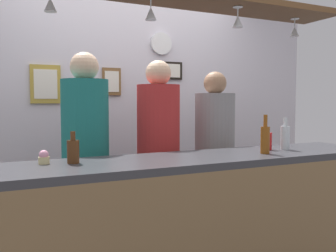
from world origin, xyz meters
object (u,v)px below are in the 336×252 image
object	(u,v)px
person_left_teal_shirt	(86,148)
picture_frame_upper_small	(172,71)
wall_clock	(161,44)
bottle_soda_clear	(285,137)
picture_frame_caricature	(46,84)
person_right_grey_shirt	(215,149)
bottle_beer_amber_tall	(265,139)
cupcake	(44,158)
bottle_beer_brown_stubby	(73,151)
picture_frame_crest	(112,82)
drink_can	(267,141)
person_middle_red_shirt	(158,146)

from	to	relation	value
person_left_teal_shirt	picture_frame_upper_small	xyz separation A→B (m)	(1.07, 0.75, 0.65)
wall_clock	person_left_teal_shirt	bearing A→B (deg)	-141.63
bottle_soda_clear	picture_frame_caricature	bearing A→B (deg)	136.68
person_right_grey_shirt	picture_frame_caricature	size ratio (longest dim) A/B	4.85
bottle_beer_amber_tall	bottle_soda_clear	world-z (taller)	bottle_beer_amber_tall
person_right_grey_shirt	cupcake	bearing A→B (deg)	-159.75
bottle_beer_brown_stubby	wall_clock	world-z (taller)	wall_clock
picture_frame_crest	picture_frame_upper_small	bearing A→B (deg)	0.00
picture_frame_caricature	cupcake	bearing A→B (deg)	-97.62
person_right_grey_shirt	picture_frame_upper_small	size ratio (longest dim) A/B	7.49
bottle_beer_amber_tall	bottle_beer_brown_stubby	xyz separation A→B (m)	(-1.23, 0.16, -0.03)
bottle_beer_brown_stubby	picture_frame_upper_small	xyz separation A→B (m)	(1.27, 1.33, 0.59)
person_right_grey_shirt	picture_frame_crest	xyz separation A→B (m)	(-0.68, 0.75, 0.59)
bottle_beer_brown_stubby	picture_frame_upper_small	bearing A→B (deg)	46.45
drink_can	bottle_beer_amber_tall	bearing A→B (deg)	-134.11
wall_clock	person_right_grey_shirt	bearing A→B (deg)	-77.48
person_middle_red_shirt	picture_frame_crest	world-z (taller)	person_middle_red_shirt
picture_frame_upper_small	picture_frame_crest	world-z (taller)	picture_frame_upper_small
bottle_beer_brown_stubby	wall_clock	distance (m)	1.95
drink_can	picture_frame_caricature	xyz separation A→B (m)	(-1.36, 1.33, 0.44)
bottle_beer_brown_stubby	cupcake	world-z (taller)	bottle_beer_brown_stubby
bottle_beer_brown_stubby	picture_frame_upper_small	world-z (taller)	picture_frame_upper_small
bottle_soda_clear	drink_can	world-z (taller)	bottle_soda_clear
bottle_beer_brown_stubby	drink_can	world-z (taller)	bottle_beer_brown_stubby
bottle_soda_clear	picture_frame_caricature	distance (m)	2.07
picture_frame_caricature	person_left_teal_shirt	bearing A→B (deg)	-76.60
person_middle_red_shirt	bottle_beer_amber_tall	size ratio (longest dim) A/B	6.61
person_right_grey_shirt	bottle_beer_amber_tall	distance (m)	0.76
person_left_teal_shirt	bottle_soda_clear	xyz separation A→B (m)	(1.30, -0.64, 0.08)
picture_frame_crest	picture_frame_caricature	bearing A→B (deg)	180.00
person_left_teal_shirt	picture_frame_caricature	size ratio (longest dim) A/B	5.15
person_left_teal_shirt	drink_can	size ratio (longest dim) A/B	14.34
bottle_soda_clear	picture_frame_upper_small	size ratio (longest dim) A/B	1.05
person_left_teal_shirt	bottle_soda_clear	world-z (taller)	person_left_teal_shirt
picture_frame_upper_small	picture_frame_crest	distance (m)	0.66
picture_frame_crest	wall_clock	xyz separation A→B (m)	(0.52, -0.01, 0.39)
person_left_teal_shirt	picture_frame_caricature	distance (m)	0.91
person_left_teal_shirt	picture_frame_upper_small	distance (m)	1.46
person_right_grey_shirt	cupcake	distance (m)	1.56
cupcake	picture_frame_upper_small	distance (m)	2.02
picture_frame_upper_small	wall_clock	world-z (taller)	wall_clock
picture_frame_upper_small	wall_clock	bearing A→B (deg)	-177.18
person_left_teal_shirt	cupcake	bearing A→B (deg)	-123.16
cupcake	picture_frame_caricature	distance (m)	1.38
person_middle_red_shirt	picture_frame_upper_small	size ratio (longest dim) A/B	7.81
person_left_teal_shirt	picture_frame_upper_small	bearing A→B (deg)	35.13
drink_can	cupcake	bearing A→B (deg)	178.38
bottle_beer_amber_tall	bottle_soda_clear	bearing A→B (deg)	20.35
drink_can	cupcake	size ratio (longest dim) A/B	1.56
drink_can	picture_frame_crest	size ratio (longest dim) A/B	0.47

